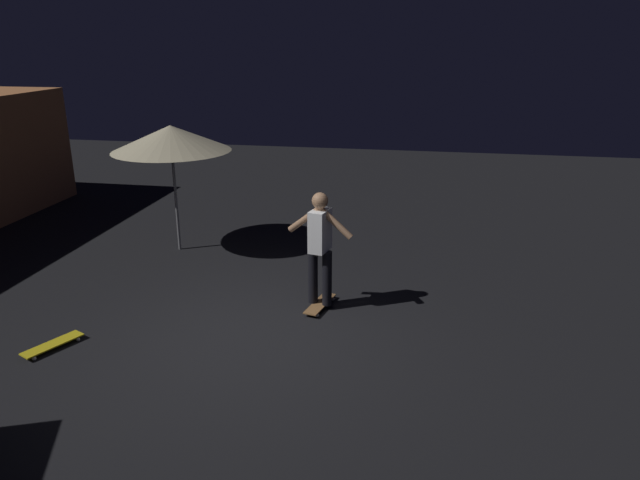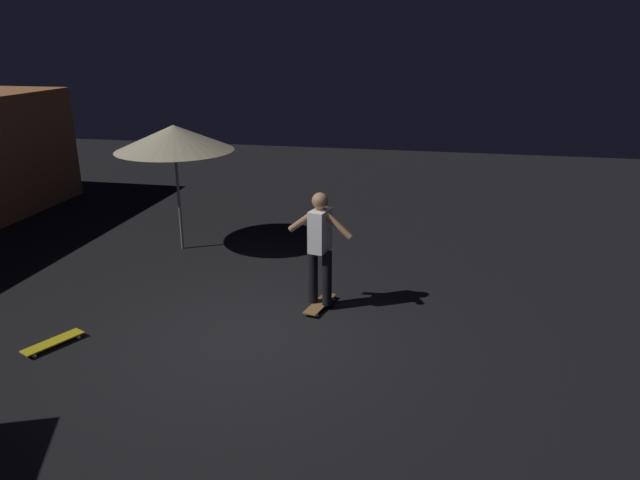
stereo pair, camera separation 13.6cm
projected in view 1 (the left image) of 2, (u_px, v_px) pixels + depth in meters
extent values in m
plane|color=black|center=(247.00, 340.00, 7.77)|extent=(28.00, 28.00, 0.00)
cylinder|color=slate|center=(175.00, 192.00, 10.72)|extent=(0.05, 0.05, 2.20)
cone|color=beige|center=(171.00, 138.00, 10.40)|extent=(2.10, 2.10, 0.45)
cube|color=olive|center=(320.00, 304.00, 8.69)|extent=(0.80, 0.36, 0.02)
sphere|color=silver|center=(323.00, 297.00, 8.99)|extent=(0.05, 0.05, 0.05)
sphere|color=silver|center=(333.00, 299.00, 8.93)|extent=(0.05, 0.05, 0.05)
sphere|color=silver|center=(306.00, 313.00, 8.47)|extent=(0.05, 0.05, 0.05)
sphere|color=silver|center=(317.00, 315.00, 8.41)|extent=(0.05, 0.05, 0.05)
cube|color=gold|center=(53.00, 344.00, 7.55)|extent=(0.79, 0.52, 0.02)
sphere|color=silver|center=(34.00, 358.00, 7.28)|extent=(0.05, 0.05, 0.05)
sphere|color=silver|center=(27.00, 354.00, 7.38)|extent=(0.05, 0.05, 0.05)
sphere|color=silver|center=(78.00, 339.00, 7.74)|extent=(0.05, 0.05, 0.05)
sphere|color=silver|center=(71.00, 336.00, 7.84)|extent=(0.05, 0.05, 0.05)
cylinder|color=black|center=(313.00, 276.00, 8.59)|extent=(0.14, 0.14, 0.82)
cylinder|color=black|center=(327.00, 278.00, 8.51)|extent=(0.14, 0.14, 0.82)
cube|color=white|center=(320.00, 231.00, 8.32)|extent=(0.42, 0.30, 0.60)
sphere|color=#936B4C|center=(320.00, 201.00, 8.17)|extent=(0.23, 0.23, 0.23)
cylinder|color=#936B4C|center=(306.00, 219.00, 8.35)|extent=(0.20, 0.55, 0.46)
cylinder|color=#936B4C|center=(335.00, 222.00, 8.19)|extent=(0.20, 0.55, 0.46)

